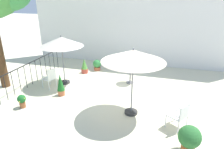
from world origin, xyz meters
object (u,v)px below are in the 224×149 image
(potted_plant_0, at_px, (189,138))
(potted_plant_4, at_px, (84,66))
(patio_umbrella_0, at_px, (133,57))
(potted_plant_2, at_px, (22,100))
(patio_chair_1, at_px, (180,114))
(potted_plant_3, at_px, (61,85))
(patio_chair_0, at_px, (50,77))
(potted_plant_1, at_px, (97,65))
(cafe_table_0, at_px, (130,73))
(patio_umbrella_1, at_px, (61,42))

(potted_plant_0, xyz_separation_m, potted_plant_4, (-4.70, 4.45, -0.08))
(patio_umbrella_0, xyz_separation_m, potted_plant_2, (-3.77, -0.68, -1.72))
(patio_chair_1, distance_m, potted_plant_3, 4.53)
(potted_plant_4, bearing_deg, patio_chair_1, -37.77)
(patio_chair_0, height_order, potted_plant_1, patio_chair_0)
(potted_plant_0, bearing_deg, cafe_table_0, 120.01)
(cafe_table_0, distance_m, patio_chair_0, 3.48)
(patio_umbrella_1, relative_size, potted_plant_4, 2.89)
(potted_plant_3, xyz_separation_m, potted_plant_4, (-0.07, 2.51, -0.10))
(potted_plant_3, bearing_deg, patio_chair_0, 148.02)
(patio_umbrella_1, bearing_deg, potted_plant_3, -68.59)
(cafe_table_0, xyz_separation_m, potted_plant_4, (-2.47, 0.59, -0.14))
(potted_plant_1, bearing_deg, patio_chair_0, -114.12)
(potted_plant_0, height_order, potted_plant_4, potted_plant_0)
(cafe_table_0, xyz_separation_m, potted_plant_3, (-2.40, -1.93, -0.04))
(patio_umbrella_0, xyz_separation_m, patio_chair_0, (-3.68, 1.01, -1.50))
(patio_umbrella_1, xyz_separation_m, potted_plant_0, (5.06, -3.03, -1.44))
(potted_plant_2, distance_m, potted_plant_3, 1.50)
(potted_plant_0, xyz_separation_m, potted_plant_3, (-4.63, 1.94, 0.02))
(patio_umbrella_1, height_order, potted_plant_4, patio_umbrella_1)
(patio_umbrella_0, xyz_separation_m, patio_chair_1, (1.51, -0.44, -1.51))
(cafe_table_0, relative_size, potted_plant_3, 0.80)
(potted_plant_3, bearing_deg, potted_plant_0, -22.71)
(potted_plant_0, height_order, potted_plant_1, potted_plant_0)
(patio_umbrella_0, distance_m, potted_plant_3, 3.34)
(patio_umbrella_1, bearing_deg, potted_plant_1, 67.21)
(patio_umbrella_0, distance_m, potted_plant_2, 4.20)
(potted_plant_0, xyz_separation_m, potted_plant_2, (-5.49, 0.72, -0.16))
(potted_plant_2, relative_size, potted_plant_4, 0.65)
(patio_umbrella_1, bearing_deg, cafe_table_0, 16.45)
(potted_plant_0, height_order, potted_plant_3, potted_plant_3)
(patio_chair_1, bearing_deg, potted_plant_3, 167.62)
(patio_umbrella_0, bearing_deg, potted_plant_4, 134.40)
(patio_chair_0, xyz_separation_m, potted_plant_1, (1.16, 2.60, -0.19))
(cafe_table_0, height_order, patio_chair_1, patio_chair_1)
(potted_plant_1, xyz_separation_m, potted_plant_3, (-0.40, -3.08, 0.16))
(potted_plant_2, xyz_separation_m, potted_plant_4, (0.79, 3.73, 0.07))
(potted_plant_1, height_order, potted_plant_4, potted_plant_4)
(potted_plant_0, relative_size, potted_plant_2, 1.59)
(patio_chair_1, bearing_deg, patio_umbrella_0, 163.91)
(patio_umbrella_0, distance_m, patio_chair_0, 4.10)
(patio_chair_1, xyz_separation_m, potted_plant_4, (-4.50, 3.48, -0.13))
(potted_plant_0, bearing_deg, potted_plant_1, 130.13)
(potted_plant_2, bearing_deg, potted_plant_0, -7.49)
(patio_umbrella_0, relative_size, potted_plant_2, 4.63)
(potted_plant_1, height_order, potted_plant_3, potted_plant_3)
(cafe_table_0, bearing_deg, patio_chair_0, -155.30)
(patio_umbrella_1, xyz_separation_m, potted_plant_2, (-0.43, -2.31, -1.60))
(patio_umbrella_1, relative_size, patio_chair_1, 2.56)
(cafe_table_0, bearing_deg, patio_umbrella_0, -78.15)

